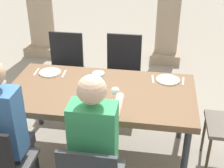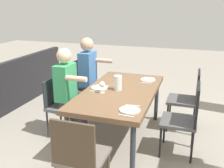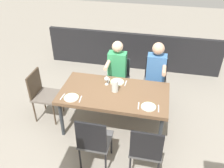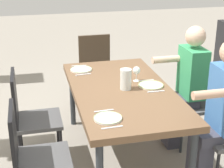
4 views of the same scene
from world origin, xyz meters
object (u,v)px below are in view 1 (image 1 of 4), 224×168
(chair_west_north, at_px, (65,66))
(plate_0, at_px, (50,72))
(plate_2, at_px, (168,80))
(diner_woman_green, at_px, (96,143))
(diner_man_white, at_px, (5,129))
(dining_table, at_px, (100,96))
(plate_1, at_px, (95,106))
(water_pitcher, at_px, (99,84))
(wine_glass_1, at_px, (115,92))
(chair_mid_north, at_px, (123,70))

(chair_west_north, distance_m, plate_0, 0.66)
(plate_2, bearing_deg, chair_west_north, 154.81)
(diner_woman_green, xyz_separation_m, diner_man_white, (-0.73, 0.02, 0.03))
(dining_table, xyz_separation_m, plate_0, (-0.59, 0.27, 0.07))
(plate_1, relative_size, plate_2, 1.04)
(plate_1, bearing_deg, water_pitcher, 93.23)
(diner_man_white, distance_m, wine_glass_1, 0.95)
(dining_table, distance_m, plate_1, 0.30)
(diner_man_white, height_order, wine_glass_1, diner_man_white)
(diner_man_white, bearing_deg, plate_2, 38.20)
(diner_woman_green, relative_size, wine_glass_1, 8.39)
(water_pitcher, bearing_deg, diner_man_white, -133.51)
(diner_woman_green, xyz_separation_m, water_pitcher, (-0.11, 0.68, 0.14))
(diner_man_white, bearing_deg, chair_mid_north, 65.27)
(chair_mid_north, xyz_separation_m, plate_2, (0.53, -0.59, 0.22))
(diner_woman_green, relative_size, plate_0, 5.64)
(plate_0, height_order, plate_2, same)
(chair_mid_north, xyz_separation_m, water_pitcher, (-0.11, -0.93, 0.30))
(diner_man_white, bearing_deg, plate_1, 31.78)
(diner_man_white, xyz_separation_m, plate_0, (0.04, 0.96, 0.03))
(plate_1, distance_m, water_pitcher, 0.27)
(chair_west_north, distance_m, wine_glass_1, 1.38)
(diner_woman_green, bearing_deg, plate_2, 62.56)
(diner_man_white, relative_size, plate_0, 5.87)
(diner_woman_green, height_order, water_pitcher, diner_woman_green)
(plate_0, bearing_deg, diner_man_white, -92.60)
(dining_table, distance_m, plate_2, 0.70)
(diner_man_white, xyz_separation_m, wine_glass_1, (0.80, 0.49, 0.13))
(diner_man_white, height_order, plate_2, diner_man_white)
(diner_man_white, height_order, plate_0, diner_man_white)
(chair_west_north, height_order, chair_mid_north, chair_mid_north)
(dining_table, xyz_separation_m, diner_man_white, (-0.63, -0.69, 0.05))
(chair_mid_north, distance_m, plate_1, 1.21)
(chair_west_north, height_order, plate_2, chair_west_north)
(plate_2, relative_size, water_pitcher, 1.19)
(dining_table, distance_m, water_pitcher, 0.16)
(diner_woman_green, distance_m, plate_0, 1.20)
(water_pitcher, bearing_deg, chair_west_north, 123.79)
(chair_west_north, xyz_separation_m, water_pitcher, (0.62, -0.93, 0.30))
(dining_table, distance_m, diner_man_white, 0.94)
(plate_0, bearing_deg, chair_west_north, 93.79)
(dining_table, relative_size, diner_woman_green, 1.37)
(wine_glass_1, bearing_deg, diner_woman_green, -97.49)
(dining_table, bearing_deg, chair_west_north, 125.14)
(chair_mid_north, bearing_deg, water_pitcher, -96.61)
(chair_mid_north, distance_m, water_pitcher, 0.98)
(dining_table, distance_m, wine_glass_1, 0.31)
(chair_west_north, distance_m, plate_2, 1.40)
(chair_mid_north, relative_size, wine_glass_1, 6.13)
(diner_woman_green, bearing_deg, wine_glass_1, 82.51)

